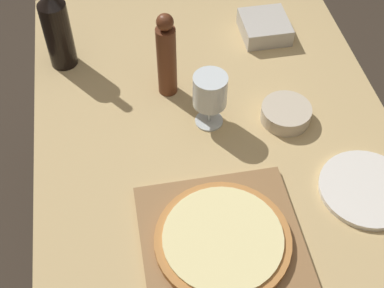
% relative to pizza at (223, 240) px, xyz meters
% --- Properties ---
extents(dining_table, '(0.96, 1.65, 0.72)m').
position_rel_pizza_xyz_m(dining_table, '(0.06, 0.20, -0.11)').
color(dining_table, tan).
rests_on(dining_table, ground_plane).
extents(cutting_board, '(0.36, 0.37, 0.02)m').
position_rel_pizza_xyz_m(cutting_board, '(-0.00, 0.00, -0.02)').
color(cutting_board, olive).
rests_on(cutting_board, dining_table).
extents(pizza, '(0.31, 0.31, 0.02)m').
position_rel_pizza_xyz_m(pizza, '(0.00, 0.00, 0.00)').
color(pizza, '#BC7A3D').
rests_on(pizza, cutting_board).
extents(wine_bottle, '(0.08, 0.08, 0.30)m').
position_rel_pizza_xyz_m(wine_bottle, '(-0.33, 0.69, 0.10)').
color(wine_bottle, black).
rests_on(wine_bottle, dining_table).
extents(pepper_mill, '(0.05, 0.05, 0.26)m').
position_rel_pizza_xyz_m(pepper_mill, '(-0.05, 0.52, 0.10)').
color(pepper_mill, '#5B2D19').
rests_on(pepper_mill, dining_table).
extents(wine_glass, '(0.09, 0.09, 0.16)m').
position_rel_pizza_xyz_m(wine_glass, '(0.05, 0.38, 0.08)').
color(wine_glass, silver).
rests_on(wine_glass, dining_table).
extents(small_bowl, '(0.14, 0.14, 0.04)m').
position_rel_pizza_xyz_m(small_bowl, '(0.25, 0.35, -0.01)').
color(small_bowl, beige).
rests_on(small_bowl, dining_table).
extents(dinner_plate, '(0.23, 0.23, 0.01)m').
position_rel_pizza_xyz_m(dinner_plate, '(0.38, 0.09, -0.02)').
color(dinner_plate, silver).
rests_on(dinner_plate, dining_table).
extents(food_container, '(0.14, 0.15, 0.05)m').
position_rel_pizza_xyz_m(food_container, '(0.29, 0.71, -0.00)').
color(food_container, '#BCB7AD').
rests_on(food_container, dining_table).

